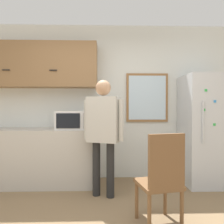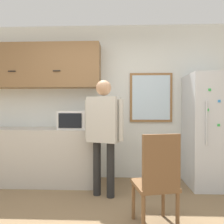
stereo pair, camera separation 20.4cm
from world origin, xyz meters
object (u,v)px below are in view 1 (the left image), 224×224
(microwave, at_px, (73,120))
(chair, at_px, (162,177))
(refrigerator, at_px, (204,130))
(person, at_px, (103,126))

(microwave, relative_size, chair, 0.51)
(microwave, distance_m, refrigerator, 2.14)
(microwave, relative_size, person, 0.31)
(microwave, bearing_deg, person, -40.96)
(microwave, xyz_separation_m, refrigerator, (2.13, 0.04, -0.16))
(person, bearing_deg, chair, -33.77)
(microwave, bearing_deg, refrigerator, 1.12)
(microwave, height_order, refrigerator, refrigerator)
(microwave, height_order, person, person)
(microwave, xyz_separation_m, person, (0.49, -0.42, -0.06))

